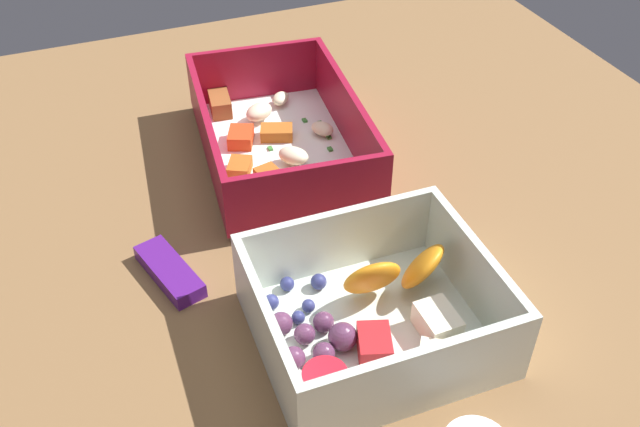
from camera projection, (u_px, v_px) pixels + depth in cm
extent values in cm
cube|color=brown|center=(322.00, 225.00, 59.43)|extent=(80.00, 80.00, 2.00)
cube|color=white|center=(281.00, 154.00, 65.22)|extent=(22.74, 15.76, 0.60)
cube|color=maroon|center=(309.00, 195.00, 55.56)|extent=(2.01, 13.59, 5.50)
cube|color=maroon|center=(256.00, 72.00, 70.99)|extent=(2.01, 13.59, 5.50)
cube|color=maroon|center=(207.00, 136.00, 61.93)|extent=(20.19, 2.70, 5.50)
cube|color=maroon|center=(348.00, 115.00, 64.62)|extent=(20.19, 2.70, 5.50)
ellipsoid|color=beige|center=(322.00, 129.00, 66.47)|extent=(2.78, 2.59, 1.14)
ellipsoid|color=beige|center=(313.00, 172.00, 61.05)|extent=(2.33, 2.83, 1.23)
ellipsoid|color=beige|center=(281.00, 98.00, 70.79)|extent=(2.64, 2.60, 1.09)
ellipsoid|color=beige|center=(352.00, 177.00, 60.17)|extent=(3.32, 2.63, 1.48)
ellipsoid|color=beige|center=(296.00, 155.00, 62.83)|extent=(3.39, 3.37, 1.41)
ellipsoid|color=beige|center=(259.00, 112.00, 68.33)|extent=(3.30, 3.60, 1.48)
cube|color=#AD5B1E|center=(272.00, 178.00, 60.92)|extent=(3.51, 2.55, 1.05)
cube|color=brown|center=(277.00, 206.00, 57.89)|extent=(3.89, 3.08, 1.17)
cube|color=red|center=(241.00, 137.00, 65.60)|extent=(3.47, 3.14, 1.30)
cube|color=#AD5B1E|center=(275.00, 133.00, 66.34)|extent=(2.86, 3.48, 1.11)
cube|color=brown|center=(220.00, 104.00, 69.79)|extent=(3.74, 2.38, 1.71)
cube|color=#AD5B1E|center=(240.00, 168.00, 62.06)|extent=(3.10, 2.83, 1.13)
cube|color=#387A33|center=(320.00, 123.00, 68.50)|extent=(0.60, 0.40, 0.20)
cube|color=#387A33|center=(284.00, 153.00, 64.58)|extent=(0.60, 0.40, 0.20)
cube|color=#387A33|center=(329.00, 137.00, 66.62)|extent=(0.60, 0.40, 0.20)
cube|color=#387A33|center=(330.00, 149.00, 65.08)|extent=(0.60, 0.40, 0.20)
cube|color=#387A33|center=(305.00, 120.00, 68.87)|extent=(0.60, 0.40, 0.20)
cube|color=#387A33|center=(270.00, 149.00, 65.15)|extent=(0.60, 0.40, 0.20)
cube|color=silver|center=(373.00, 331.00, 48.74)|extent=(14.13, 15.92, 0.60)
cube|color=silver|center=(420.00, 378.00, 42.07)|extent=(0.87, 15.69, 5.34)
cube|color=silver|center=(338.00, 240.00, 51.60)|extent=(0.87, 15.69, 5.34)
cube|color=silver|center=(266.00, 333.00, 44.80)|extent=(12.66, 0.82, 5.34)
cube|color=silver|center=(474.00, 274.00, 48.87)|extent=(12.66, 0.82, 5.34)
ellipsoid|color=orange|center=(372.00, 278.00, 49.08)|extent=(3.19, 4.32, 4.39)
ellipsoid|color=orange|center=(423.00, 266.00, 50.09)|extent=(5.23, 5.35, 4.23)
cube|color=#F4EACC|center=(433.00, 361.00, 45.47)|extent=(3.15, 2.99, 1.51)
cube|color=#F4EACC|center=(437.00, 322.00, 47.73)|extent=(3.16, 2.39, 1.88)
cube|color=red|center=(374.00, 345.00, 46.33)|extent=(3.40, 2.95, 1.72)
sphere|color=#562D4C|center=(324.00, 354.00, 45.93)|extent=(1.50, 1.50, 1.50)
sphere|color=#562D4C|center=(323.00, 322.00, 48.03)|extent=(1.47, 1.47, 1.47)
sphere|color=#562D4C|center=(281.00, 324.00, 47.83)|extent=(1.62, 1.62, 1.62)
sphere|color=#562D4C|center=(343.00, 337.00, 46.72)|extent=(1.97, 1.97, 1.97)
sphere|color=#562D4C|center=(294.00, 358.00, 45.58)|extent=(1.57, 1.57, 1.57)
sphere|color=#562D4C|center=(305.00, 334.00, 47.21)|extent=(1.47, 1.47, 1.47)
cone|color=red|center=(325.00, 386.00, 43.50)|extent=(2.89, 2.89, 2.31)
sphere|color=navy|center=(271.00, 302.00, 49.69)|extent=(1.13, 1.13, 1.13)
sphere|color=navy|center=(308.00, 306.00, 49.52)|extent=(0.97, 0.97, 0.97)
sphere|color=navy|center=(298.00, 317.00, 48.69)|extent=(0.96, 0.96, 0.96)
sphere|color=navy|center=(319.00, 282.00, 51.19)|extent=(1.19, 1.19, 1.19)
sphere|color=navy|center=(287.00, 284.00, 51.11)|extent=(1.06, 1.06, 1.06)
cube|color=#51197A|center=(170.00, 271.00, 52.86)|extent=(7.39, 4.23, 1.20)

